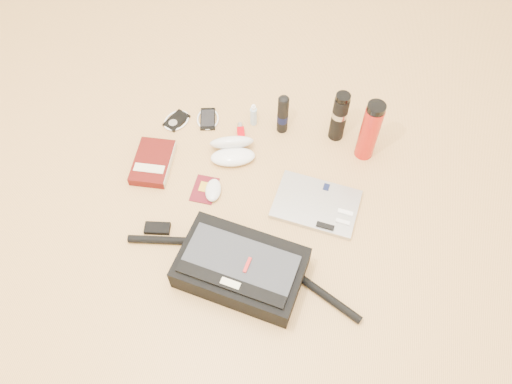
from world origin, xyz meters
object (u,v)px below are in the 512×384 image
laptop (316,204)px  book (153,162)px  messenger_bag (240,268)px  thermos_red (370,131)px  thermos_black (339,116)px

laptop → book: book is taller
messenger_bag → book: (-0.46, 0.40, -0.04)m
thermos_red → book: bearing=-164.2°
book → thermos_black: (0.72, 0.31, 0.10)m
messenger_bag → thermos_black: (0.26, 0.71, 0.07)m
laptop → thermos_red: bearing=68.8°
messenger_bag → thermos_red: 0.75m
laptop → thermos_red: size_ratio=1.18×
book → thermos_black: thermos_black is taller
book → thermos_black: 0.79m
messenger_bag → book: bearing=147.8°
thermos_black → laptop: bearing=-94.9°
laptop → thermos_red: 0.36m
book → thermos_red: bearing=12.0°
laptop → messenger_bag: bearing=-116.9°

